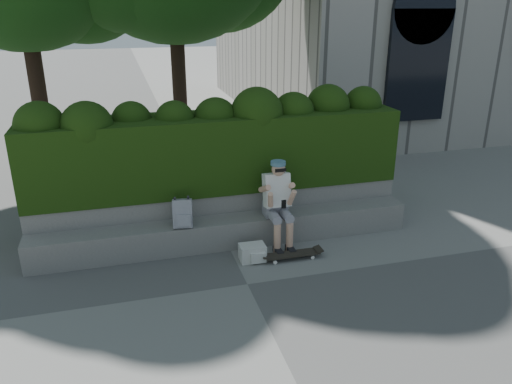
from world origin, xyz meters
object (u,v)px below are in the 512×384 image
object	(u,v)px
backpack_plaid	(183,213)
skateboard	(292,254)
person	(278,200)
backpack_ground	(252,253)

from	to	relation	value
backpack_plaid	skateboard	bearing A→B (deg)	-11.90
person	backpack_ground	xyz separation A→B (m)	(-0.52, -0.41, -0.63)
person	backpack_ground	bearing A→B (deg)	-141.60
skateboard	backpack_ground	bearing A→B (deg)	168.44
person	skateboard	distance (m)	0.87
person	backpack_plaid	xyz separation A→B (m)	(-1.47, 0.08, -0.09)
person	skateboard	world-z (taller)	person
skateboard	person	bearing A→B (deg)	97.32
skateboard	backpack_plaid	distance (m)	1.76
person	backpack_ground	world-z (taller)	person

